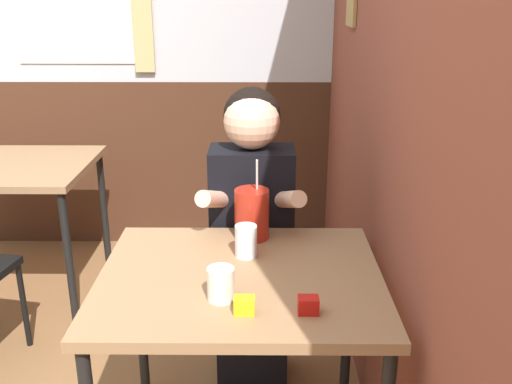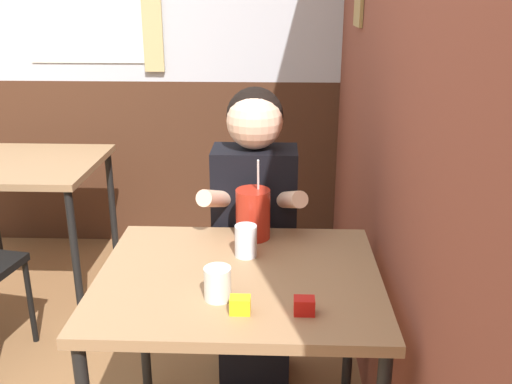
{
  "view_description": "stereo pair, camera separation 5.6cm",
  "coord_description": "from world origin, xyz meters",
  "px_view_note": "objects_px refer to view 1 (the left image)",
  "views": [
    {
      "loc": [
        0.93,
        -1.28,
        1.65
      ],
      "look_at": [
        0.91,
        0.54,
        1.0
      ],
      "focal_mm": 40.0,
      "sensor_mm": 36.0,
      "label": 1
    },
    {
      "loc": [
        0.98,
        -1.28,
        1.65
      ],
      "look_at": [
        0.91,
        0.54,
        1.0
      ],
      "focal_mm": 40.0,
      "sensor_mm": 36.0,
      "label": 2
    }
  ],
  "objects_px": {
    "person_seated": "(252,231)",
    "cocktail_pitcher": "(252,214)",
    "main_table": "(241,295)",
    "background_table": "(13,178)"
  },
  "relations": [
    {
      "from": "background_table",
      "to": "person_seated",
      "type": "distance_m",
      "value": 1.5
    },
    {
      "from": "background_table",
      "to": "cocktail_pitcher",
      "type": "xyz_separation_m",
      "value": [
        1.31,
        -0.95,
        0.18
      ]
    },
    {
      "from": "background_table",
      "to": "main_table",
      "type": "bearing_deg",
      "value": -44.41
    },
    {
      "from": "person_seated",
      "to": "cocktail_pitcher",
      "type": "distance_m",
      "value": 0.27
    },
    {
      "from": "person_seated",
      "to": "cocktail_pitcher",
      "type": "bearing_deg",
      "value": -89.29
    },
    {
      "from": "cocktail_pitcher",
      "to": "person_seated",
      "type": "bearing_deg",
      "value": 90.71
    },
    {
      "from": "main_table",
      "to": "cocktail_pitcher",
      "type": "relative_size",
      "value": 3.01
    },
    {
      "from": "main_table",
      "to": "background_table",
      "type": "height_order",
      "value": "same"
    },
    {
      "from": "main_table",
      "to": "person_seated",
      "type": "relative_size",
      "value": 0.71
    },
    {
      "from": "background_table",
      "to": "cocktail_pitcher",
      "type": "height_order",
      "value": "cocktail_pitcher"
    }
  ]
}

